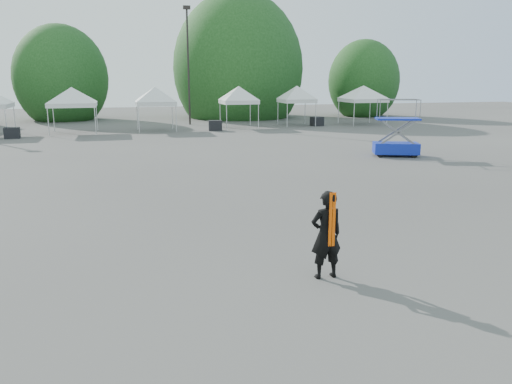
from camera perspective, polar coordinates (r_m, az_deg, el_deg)
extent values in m
plane|color=#474442|center=(12.58, -0.92, -5.62)|extent=(120.00, 120.00, 0.00)
cylinder|color=black|center=(43.97, -7.73, 13.82)|extent=(0.16, 0.16, 9.50)
cube|color=black|center=(44.32, -7.94, 20.17)|extent=(0.60, 0.25, 0.30)
cylinder|color=#382314|center=(51.88, -21.12, 8.95)|extent=(0.36, 0.36, 2.27)
ellipsoid|color=#194216|center=(51.80, -21.37, 12.03)|extent=(4.16, 4.16, 4.78)
cylinder|color=#382314|center=(52.02, -2.02, 10.09)|extent=(0.36, 0.36, 2.80)
ellipsoid|color=#194216|center=(51.96, -2.05, 13.89)|extent=(5.12, 5.12, 5.89)
cylinder|color=#382314|center=(54.67, 12.06, 9.59)|extent=(0.36, 0.36, 2.10)
ellipsoid|color=#194216|center=(54.59, 12.19, 12.30)|extent=(3.84, 3.84, 4.42)
cylinder|color=silver|center=(38.12, -26.66, 7.08)|extent=(0.06, 0.06, 2.00)
cylinder|color=silver|center=(41.12, -25.86, 7.49)|extent=(0.06, 0.06, 2.00)
cylinder|color=silver|center=(37.66, -22.65, 7.40)|extent=(0.06, 0.06, 2.00)
cylinder|color=silver|center=(37.40, -17.89, 7.74)|extent=(0.06, 0.06, 2.00)
cylinder|color=silver|center=(40.74, -22.13, 7.79)|extent=(0.06, 0.06, 2.00)
cylinder|color=silver|center=(40.50, -17.72, 8.10)|extent=(0.06, 0.06, 2.00)
cube|color=silver|center=(38.97, -20.22, 9.35)|extent=(3.31, 3.31, 0.30)
pyramid|color=silver|center=(38.93, -20.37, 11.18)|extent=(4.68, 4.68, 1.10)
cylinder|color=silver|center=(37.80, -13.25, 8.06)|extent=(0.06, 0.06, 2.00)
cylinder|color=silver|center=(37.99, -9.11, 8.27)|extent=(0.06, 0.06, 2.00)
cylinder|color=silver|center=(40.51, -13.41, 8.36)|extent=(0.06, 0.06, 2.00)
cylinder|color=silver|center=(40.69, -9.54, 8.56)|extent=(0.06, 0.06, 2.00)
cube|color=silver|center=(39.16, -11.40, 9.90)|extent=(2.92, 2.92, 0.30)
pyramid|color=silver|center=(39.11, -11.48, 11.72)|extent=(4.14, 4.14, 1.10)
cylinder|color=silver|center=(39.40, -3.38, 8.57)|extent=(0.06, 0.06, 2.00)
cylinder|color=silver|center=(40.01, 0.28, 8.66)|extent=(0.06, 0.06, 2.00)
cylinder|color=silver|center=(41.92, -4.12, 8.82)|extent=(0.06, 0.06, 2.00)
cylinder|color=silver|center=(42.50, -0.66, 8.91)|extent=(0.06, 0.06, 2.00)
cube|color=silver|center=(40.87, -1.98, 10.26)|extent=(2.78, 2.78, 0.30)
pyramid|color=silver|center=(40.83, -2.00, 12.01)|extent=(3.94, 3.94, 1.10)
cylinder|color=silver|center=(41.43, 3.59, 8.78)|extent=(0.06, 0.06, 2.00)
cylinder|color=silver|center=(42.30, 6.84, 8.80)|extent=(0.06, 0.06, 2.00)
cylinder|color=silver|center=(43.80, 2.52, 9.02)|extent=(0.06, 0.06, 2.00)
cylinder|color=silver|center=(44.63, 5.62, 9.05)|extent=(0.06, 0.06, 2.00)
cube|color=silver|center=(42.96, 4.67, 10.36)|extent=(2.71, 2.71, 0.30)
pyramid|color=silver|center=(42.92, 4.70, 12.02)|extent=(3.83, 3.83, 1.10)
cylinder|color=silver|center=(42.77, 11.14, 8.70)|extent=(0.06, 0.06, 2.00)
cylinder|color=silver|center=(44.22, 14.77, 8.65)|extent=(0.06, 0.06, 2.00)
cylinder|color=silver|center=(45.54, 9.41, 9.01)|extent=(0.06, 0.06, 2.00)
cylinder|color=silver|center=(46.91, 12.88, 8.97)|extent=(0.06, 0.06, 2.00)
cube|color=silver|center=(44.77, 12.12, 10.22)|extent=(3.28, 3.28, 0.30)
pyramid|color=silver|center=(44.74, 12.19, 11.82)|extent=(4.64, 4.64, 1.10)
imported|color=black|center=(10.18, 8.02, -4.87)|extent=(0.69, 0.47, 1.83)
cube|color=#F85204|center=(9.92, 8.51, -3.16)|extent=(0.15, 0.02, 1.10)
cube|color=#0B159A|center=(26.99, 15.69, 4.85)|extent=(2.52, 1.85, 0.57)
cube|color=#0B159A|center=(26.83, 15.89, 8.05)|extent=(2.41, 1.78, 0.09)
cylinder|color=black|center=(26.42, 14.02, 4.23)|extent=(0.37, 0.25, 0.34)
cylinder|color=black|center=(26.74, 17.63, 4.10)|extent=(0.37, 0.25, 0.34)
cylinder|color=black|center=(27.35, 13.73, 4.53)|extent=(0.37, 0.25, 0.34)
cylinder|color=black|center=(27.65, 17.22, 4.41)|extent=(0.37, 0.25, 0.34)
cube|color=black|center=(37.45, -26.11, 6.07)|extent=(0.96, 0.76, 0.73)
cube|color=black|center=(38.78, -4.68, 7.58)|extent=(1.11, 0.92, 0.79)
cube|color=black|center=(42.85, 6.98, 8.01)|extent=(1.07, 0.90, 0.75)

